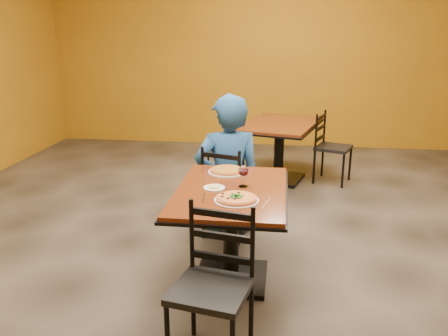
# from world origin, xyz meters

# --- Properties ---
(floor) EXTENTS (7.00, 8.00, 0.01)m
(floor) POSITION_xyz_m (0.00, 0.00, 0.00)
(floor) COLOR black
(floor) RESTS_ON ground
(wall_back) EXTENTS (7.00, 0.01, 3.00)m
(wall_back) POSITION_xyz_m (0.00, 4.00, 1.50)
(wall_back) COLOR #A57312
(wall_back) RESTS_ON ground
(table_main) EXTENTS (0.83, 1.23, 0.75)m
(table_main) POSITION_xyz_m (0.00, -0.50, 0.56)
(table_main) COLOR #683110
(table_main) RESTS_ON floor
(table_second) EXTENTS (1.17, 1.47, 0.75)m
(table_second) POSITION_xyz_m (0.32, 2.09, 0.56)
(table_second) COLOR #683110
(table_second) RESTS_ON floor
(chair_main_near) EXTENTS (0.49, 0.49, 0.93)m
(chair_main_near) POSITION_xyz_m (-0.01, -1.44, 0.46)
(chair_main_near) COLOR black
(chair_main_near) RESTS_ON floor
(chair_main_far) EXTENTS (0.50, 0.50, 0.88)m
(chair_main_far) POSITION_xyz_m (-0.12, 0.34, 0.44)
(chair_main_far) COLOR black
(chair_main_far) RESTS_ON floor
(chair_second_left) EXTENTS (0.48, 0.48, 0.87)m
(chair_second_left) POSITION_xyz_m (-0.36, 2.09, 0.43)
(chair_second_left) COLOR black
(chair_second_left) RESTS_ON floor
(chair_second_right) EXTENTS (0.52, 0.52, 0.89)m
(chair_second_right) POSITION_xyz_m (1.00, 2.09, 0.44)
(chair_second_right) COLOR black
(chair_second_right) RESTS_ON floor
(diner) EXTENTS (0.74, 0.59, 1.32)m
(diner) POSITION_xyz_m (-0.14, 0.48, 0.66)
(diner) COLOR navy
(diner) RESTS_ON floor
(plate_main) EXTENTS (0.31, 0.31, 0.01)m
(plate_main) POSITION_xyz_m (0.06, -0.74, 0.76)
(plate_main) COLOR white
(plate_main) RESTS_ON table_main
(pizza_main) EXTENTS (0.28, 0.28, 0.02)m
(pizza_main) POSITION_xyz_m (0.06, -0.74, 0.77)
(pizza_main) COLOR #9A0B0D
(pizza_main) RESTS_ON plate_main
(plate_far) EXTENTS (0.31, 0.31, 0.01)m
(plate_far) POSITION_xyz_m (-0.08, -0.09, 0.76)
(plate_far) COLOR white
(plate_far) RESTS_ON table_main
(pizza_far) EXTENTS (0.28, 0.28, 0.02)m
(pizza_far) POSITION_xyz_m (-0.08, -0.09, 0.77)
(pizza_far) COLOR #B58022
(pizza_far) RESTS_ON plate_far
(side_plate) EXTENTS (0.16, 0.16, 0.01)m
(side_plate) POSITION_xyz_m (-0.13, -0.50, 0.76)
(side_plate) COLOR white
(side_plate) RESTS_ON table_main
(dip) EXTENTS (0.09, 0.09, 0.01)m
(dip) POSITION_xyz_m (-0.13, -0.50, 0.76)
(dip) COLOR tan
(dip) RESTS_ON side_plate
(wine_glass) EXTENTS (0.08, 0.08, 0.18)m
(wine_glass) POSITION_xyz_m (0.08, -0.43, 0.84)
(wine_glass) COLOR white
(wine_glass) RESTS_ON table_main
(fork) EXTENTS (0.04, 0.19, 0.00)m
(fork) POSITION_xyz_m (-0.17, -0.71, 0.75)
(fork) COLOR silver
(fork) RESTS_ON table_main
(knife) EXTENTS (0.07, 0.21, 0.00)m
(knife) POSITION_xyz_m (0.27, -0.76, 0.75)
(knife) COLOR silver
(knife) RESTS_ON table_main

